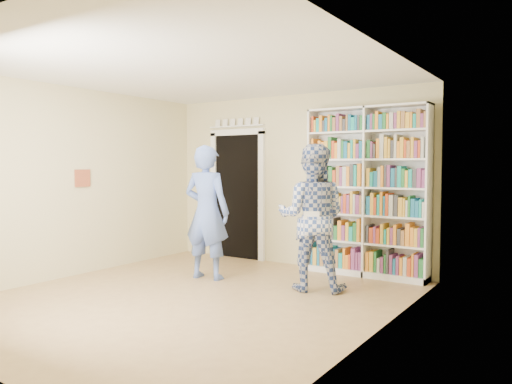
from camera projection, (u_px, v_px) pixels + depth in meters
floor at (191, 299)px, 5.91m from camera, size 5.00×5.00×0.00m
ceiling at (189, 69)px, 5.77m from camera, size 5.00×5.00×0.00m
wall_back at (294, 180)px, 7.92m from camera, size 4.50×0.00×4.50m
wall_left at (70, 182)px, 7.08m from camera, size 0.00×5.00×5.00m
wall_right at (376, 191)px, 4.60m from camera, size 0.00×5.00×5.00m
bookshelf at (367, 191)px, 7.10m from camera, size 1.75×0.33×2.41m
doorway at (237, 189)px, 8.52m from camera, size 1.10×0.08×2.43m
wall_art at (83, 178)px, 7.23m from camera, size 0.03×0.25×0.25m
man_blue at (207, 212)px, 6.94m from camera, size 0.74×0.54×1.86m
man_plaid at (312, 217)px, 6.31m from camera, size 1.08×0.96×1.85m
paper_sheet at (312, 222)px, 6.04m from camera, size 0.17×0.10×0.26m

